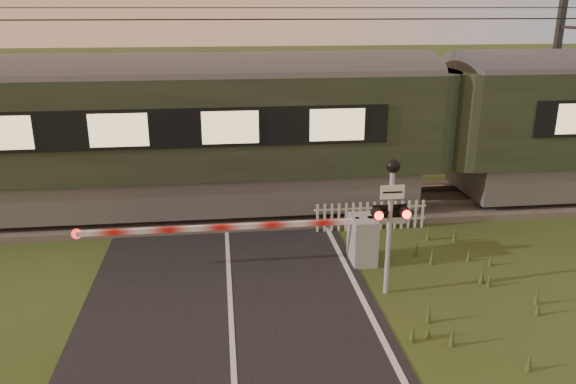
{
  "coord_description": "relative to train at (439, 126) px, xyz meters",
  "views": [
    {
      "loc": [
        -0.07,
        -9.33,
        5.83
      ],
      "look_at": [
        1.47,
        3.2,
        1.65
      ],
      "focal_mm": 35.0,
      "sensor_mm": 36.0,
      "label": 1
    }
  ],
  "objects": [
    {
      "name": "ground",
      "position": [
        -6.42,
        -6.5,
        -2.44
      ],
      "size": [
        160.0,
        160.0,
        0.0
      ],
      "primitive_type": "plane",
      "color": "#323F18",
      "rests_on": "ground"
    },
    {
      "name": "overhead_wires",
      "position": [
        -6.42,
        0.0,
        3.29
      ],
      "size": [
        120.0,
        0.62,
        0.62
      ],
      "color": "black",
      "rests_on": "ground"
    },
    {
      "name": "train",
      "position": [
        0.0,
        0.0,
        0.0
      ],
      "size": [
        46.24,
        3.19,
        4.32
      ],
      "color": "slate",
      "rests_on": "ground"
    },
    {
      "name": "picket_fence",
      "position": [
        -2.51,
        -1.89,
        -2.03
      ],
      "size": [
        3.13,
        0.07,
        0.8
      ],
      "color": "silver",
      "rests_on": "ground"
    },
    {
      "name": "catenary_mast",
      "position": [
        4.84,
        2.22,
        0.94
      ],
      "size": [
        0.2,
        2.45,
        6.49
      ],
      "color": "#2D2D30",
      "rests_on": "ground"
    },
    {
      "name": "boom_gate",
      "position": [
        -3.63,
        -3.83,
        -1.8
      ],
      "size": [
        7.65,
        0.87,
        1.15
      ],
      "color": "gray",
      "rests_on": "ground"
    },
    {
      "name": "track_bed",
      "position": [
        -6.42,
        0.0,
        -2.37
      ],
      "size": [
        140.0,
        3.4,
        0.39
      ],
      "color": "#47423D",
      "rests_on": "ground"
    },
    {
      "name": "crossing_signal",
      "position": [
        -3.1,
        -5.42,
        -0.4
      ],
      "size": [
        0.75,
        0.33,
        2.96
      ],
      "color": "gray",
      "rests_on": "ground"
    },
    {
      "name": "road",
      "position": [
        -6.4,
        -6.73,
        -2.43
      ],
      "size": [
        6.0,
        140.0,
        0.03
      ],
      "color": "black",
      "rests_on": "ground"
    }
  ]
}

